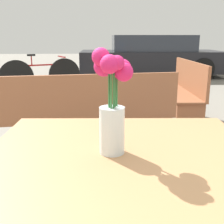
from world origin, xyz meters
name	(u,v)px	position (x,y,z in m)	size (l,w,h in m)	color
table_front	(124,183)	(0.00, 0.00, 0.67)	(1.06, 1.05, 0.75)	#9E7047
flower_vase	(112,106)	(-0.04, 0.06, 0.93)	(0.14, 0.14, 0.37)	silver
bench_near	(81,115)	(-0.22, 1.59, 0.47)	(1.79, 0.57, 0.85)	brown
bench_middle	(182,91)	(1.10, 2.81, 0.45)	(0.43, 1.44, 0.85)	brown
bicycle	(42,75)	(-1.20, 5.21, 0.37)	(1.61, 0.76, 0.82)	black
parked_car	(151,57)	(1.68, 7.75, 0.58)	(4.30, 2.04, 1.21)	black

